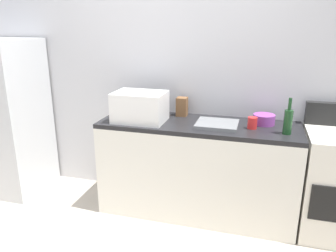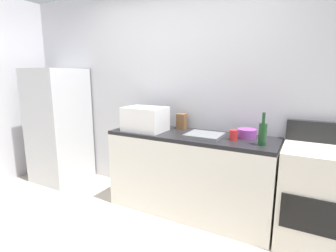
{
  "view_description": "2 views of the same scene",
  "coord_description": "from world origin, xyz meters",
  "views": [
    {
      "loc": [
        0.81,
        -1.63,
        1.77
      ],
      "look_at": [
        0.02,
        1.18,
        0.85
      ],
      "focal_mm": 35.36,
      "sensor_mm": 36.0,
      "label": 1
    },
    {
      "loc": [
        1.38,
        -1.29,
        1.52
      ],
      "look_at": [
        0.07,
        1.11,
        0.98
      ],
      "focal_mm": 27.45,
      "sensor_mm": 36.0,
      "label": 2
    }
  ],
  "objects": [
    {
      "name": "mixing_bowl",
      "position": [
        0.87,
        1.32,
        0.95
      ],
      "size": [
        0.19,
        0.19,
        0.09
      ],
      "primitive_type": "cylinder",
      "color": "purple",
      "rests_on": "kitchen_counter"
    },
    {
      "name": "sink_basin",
      "position": [
        0.47,
        1.16,
        0.92
      ],
      "size": [
        0.36,
        0.32,
        0.03
      ],
      "primitive_type": "cube",
      "color": "slate",
      "rests_on": "kitchen_counter"
    },
    {
      "name": "kitchen_counter",
      "position": [
        0.3,
        1.2,
        0.45
      ],
      "size": [
        1.8,
        0.6,
        0.9
      ],
      "color": "silver",
      "rests_on": "ground_plane"
    },
    {
      "name": "knife_block",
      "position": [
        0.1,
        1.4,
        0.99
      ],
      "size": [
        0.1,
        0.1,
        0.18
      ],
      "primitive_type": "cube",
      "color": "brown",
      "rests_on": "kitchen_counter"
    },
    {
      "name": "wine_bottle",
      "position": [
        1.05,
        1.09,
        1.01
      ],
      "size": [
        0.07,
        0.07,
        0.3
      ],
      "color": "#193F1E",
      "rests_on": "kitchen_counter"
    },
    {
      "name": "refrigerator",
      "position": [
        -1.75,
        1.15,
        0.81
      ],
      "size": [
        0.68,
        0.66,
        1.61
      ],
      "primitive_type": "cube",
      "color": "silver",
      "rests_on": "ground_plane"
    },
    {
      "name": "wall_back",
      "position": [
        0.0,
        1.55,
        1.3
      ],
      "size": [
        5.0,
        0.1,
        2.6
      ],
      "primitive_type": "cube",
      "color": "silver",
      "rests_on": "ground_plane"
    },
    {
      "name": "coffee_mug",
      "position": [
        0.77,
        1.16,
        0.95
      ],
      "size": [
        0.08,
        0.08,
        0.1
      ],
      "primitive_type": "cylinder",
      "color": "red",
      "rests_on": "kitchen_counter"
    },
    {
      "name": "microwave",
      "position": [
        -0.23,
        1.11,
        1.04
      ],
      "size": [
        0.46,
        0.34,
        0.27
      ],
      "primitive_type": "cube",
      "color": "white",
      "rests_on": "kitchen_counter"
    }
  ]
}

